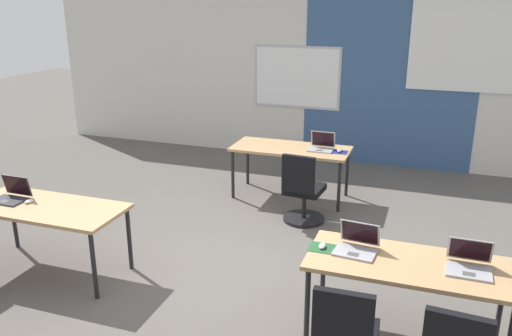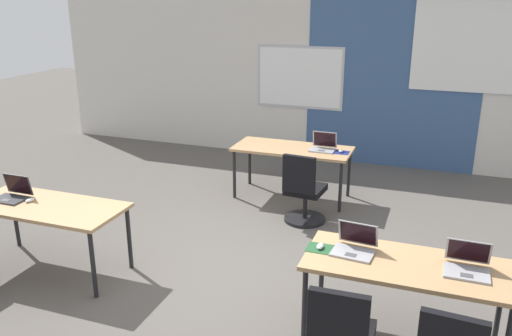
{
  "view_description": "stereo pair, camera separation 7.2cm",
  "coord_description": "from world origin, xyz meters",
  "px_view_note": "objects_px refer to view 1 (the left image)",
  "views": [
    {
      "loc": [
        1.82,
        -4.48,
        2.74
      ],
      "look_at": [
        0.08,
        0.51,
        0.97
      ],
      "focal_mm": 36.96,
      "sensor_mm": 36.0,
      "label": 1
    },
    {
      "loc": [
        1.89,
        -4.46,
        2.74
      ],
      "look_at": [
        0.08,
        0.51,
        0.97
      ],
      "focal_mm": 36.96,
      "sensor_mm": 36.0,
      "label": 2
    }
  ],
  "objects_px": {
    "desk_near_right": "(409,269)",
    "mouse_far_right": "(339,151)",
    "laptop_far_right": "(321,146)",
    "laptop_near_right_end": "(469,264)",
    "desk_near_left": "(46,211)",
    "mouse_near_right_inner": "(322,246)",
    "laptop_near_right_inner": "(356,245)",
    "chair_far_right": "(303,194)",
    "desk_far_center": "(291,152)",
    "laptop_near_left_end": "(11,195)",
    "mouse_near_left_end": "(29,201)"
  },
  "relations": [
    {
      "from": "desk_near_left",
      "to": "mouse_near_right_inner",
      "type": "distance_m",
      "value": 2.8
    },
    {
      "from": "desk_far_center",
      "to": "laptop_near_left_end",
      "type": "relative_size",
      "value": 4.82
    },
    {
      "from": "desk_far_center",
      "to": "laptop_near_right_end",
      "type": "height_order",
      "value": "laptop_near_right_end"
    },
    {
      "from": "chair_far_right",
      "to": "laptop_near_right_inner",
      "type": "relative_size",
      "value": 2.58
    },
    {
      "from": "desk_near_right",
      "to": "laptop_near_right_end",
      "type": "bearing_deg",
      "value": 3.77
    },
    {
      "from": "desk_near_left",
      "to": "chair_far_right",
      "type": "bearing_deg",
      "value": 43.36
    },
    {
      "from": "laptop_near_right_end",
      "to": "mouse_near_left_end",
      "type": "bearing_deg",
      "value": -179.19
    },
    {
      "from": "desk_near_right",
      "to": "chair_far_right",
      "type": "relative_size",
      "value": 1.74
    },
    {
      "from": "chair_far_right",
      "to": "desk_near_right",
      "type": "bearing_deg",
      "value": 129.6
    },
    {
      "from": "desk_near_left",
      "to": "mouse_far_right",
      "type": "bearing_deg",
      "value": 49.21
    },
    {
      "from": "chair_far_right",
      "to": "laptop_near_right_end",
      "type": "xyz_separation_m",
      "value": [
        1.81,
        -1.98,
        0.39
      ]
    },
    {
      "from": "laptop_near_right_end",
      "to": "desk_near_left",
      "type": "bearing_deg",
      "value": -179.04
    },
    {
      "from": "desk_near_left",
      "to": "mouse_far_right",
      "type": "relative_size",
      "value": 15.18
    },
    {
      "from": "mouse_near_left_end",
      "to": "mouse_near_right_inner",
      "type": "height_order",
      "value": "mouse_near_right_inner"
    },
    {
      "from": "mouse_far_right",
      "to": "laptop_near_right_inner",
      "type": "bearing_deg",
      "value": -76.51
    },
    {
      "from": "laptop_near_right_end",
      "to": "mouse_near_right_inner",
      "type": "xyz_separation_m",
      "value": [
        -1.14,
        -0.02,
        -0.03
      ]
    },
    {
      "from": "desk_far_center",
      "to": "desk_near_right",
      "type": "bearing_deg",
      "value": -57.99
    },
    {
      "from": "mouse_far_right",
      "to": "laptop_near_right_end",
      "type": "xyz_separation_m",
      "value": [
        1.52,
        -2.77,
        0.03
      ]
    },
    {
      "from": "mouse_far_right",
      "to": "laptop_near_right_end",
      "type": "height_order",
      "value": "laptop_near_right_end"
    },
    {
      "from": "mouse_far_right",
      "to": "laptop_near_left_end",
      "type": "distance_m",
      "value": 3.98
    },
    {
      "from": "desk_near_left",
      "to": "laptop_near_right_end",
      "type": "relative_size",
      "value": 4.81
    },
    {
      "from": "mouse_near_left_end",
      "to": "mouse_near_right_inner",
      "type": "distance_m",
      "value": 3.0
    },
    {
      "from": "desk_far_center",
      "to": "mouse_near_right_inner",
      "type": "distance_m",
      "value": 2.98
    },
    {
      "from": "desk_near_left",
      "to": "desk_far_center",
      "type": "xyz_separation_m",
      "value": [
        1.75,
        2.8,
        0.0
      ]
    },
    {
      "from": "desk_near_left",
      "to": "laptop_far_right",
      "type": "bearing_deg",
      "value": 52.63
    },
    {
      "from": "desk_far_center",
      "to": "chair_far_right",
      "type": "xyz_separation_m",
      "value": [
        0.38,
        -0.79,
        -0.28
      ]
    },
    {
      "from": "desk_near_left",
      "to": "laptop_near_left_end",
      "type": "height_order",
      "value": "laptop_near_left_end"
    },
    {
      "from": "desk_near_right",
      "to": "laptop_far_right",
      "type": "bearing_deg",
      "value": 115.21
    },
    {
      "from": "laptop_far_right",
      "to": "chair_far_right",
      "type": "xyz_separation_m",
      "value": [
        -0.04,
        -0.83,
        -0.39
      ]
    },
    {
      "from": "laptop_far_right",
      "to": "laptop_near_right_inner",
      "type": "relative_size",
      "value": 0.93
    },
    {
      "from": "mouse_near_left_end",
      "to": "chair_far_right",
      "type": "bearing_deg",
      "value": 40.59
    },
    {
      "from": "desk_far_center",
      "to": "laptop_near_right_inner",
      "type": "xyz_separation_m",
      "value": [
        1.32,
        -2.74,
        0.11
      ]
    },
    {
      "from": "desk_near_right",
      "to": "laptop_near_right_end",
      "type": "height_order",
      "value": "laptop_near_right_end"
    },
    {
      "from": "mouse_far_right",
      "to": "mouse_near_left_end",
      "type": "relative_size",
      "value": 0.99
    },
    {
      "from": "desk_far_center",
      "to": "mouse_near_left_end",
      "type": "bearing_deg",
      "value": -125.03
    },
    {
      "from": "laptop_far_right",
      "to": "laptop_near_right_end",
      "type": "relative_size",
      "value": 1.0
    },
    {
      "from": "laptop_far_right",
      "to": "mouse_far_right",
      "type": "relative_size",
      "value": 3.15
    },
    {
      "from": "desk_near_right",
      "to": "laptop_near_left_end",
      "type": "xyz_separation_m",
      "value": [
        -3.93,
        0.02,
        0.11
      ]
    },
    {
      "from": "desk_near_right",
      "to": "mouse_far_right",
      "type": "distance_m",
      "value": 3.0
    },
    {
      "from": "mouse_near_left_end",
      "to": "desk_near_right",
      "type": "bearing_deg",
      "value": -0.14
    },
    {
      "from": "desk_near_left",
      "to": "mouse_far_right",
      "type": "height_order",
      "value": "mouse_far_right"
    },
    {
      "from": "mouse_far_right",
      "to": "mouse_near_left_end",
      "type": "bearing_deg",
      "value": -133.22
    },
    {
      "from": "laptop_far_right",
      "to": "mouse_far_right",
      "type": "height_order",
      "value": "laptop_far_right"
    },
    {
      "from": "mouse_far_right",
      "to": "mouse_near_right_inner",
      "type": "relative_size",
      "value": 1.05
    },
    {
      "from": "desk_near_left",
      "to": "mouse_near_right_inner",
      "type": "relative_size",
      "value": 15.99
    },
    {
      "from": "desk_near_right",
      "to": "desk_far_center",
      "type": "distance_m",
      "value": 3.3
    },
    {
      "from": "desk_far_center",
      "to": "laptop_near_left_end",
      "type": "height_order",
      "value": "laptop_near_left_end"
    },
    {
      "from": "desk_far_center",
      "to": "mouse_near_right_inner",
      "type": "xyz_separation_m",
      "value": [
        1.05,
        -2.79,
        0.08
      ]
    },
    {
      "from": "desk_near_left",
      "to": "mouse_near_left_end",
      "type": "height_order",
      "value": "mouse_near_left_end"
    },
    {
      "from": "mouse_far_right",
      "to": "chair_far_right",
      "type": "height_order",
      "value": "chair_far_right"
    }
  ]
}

